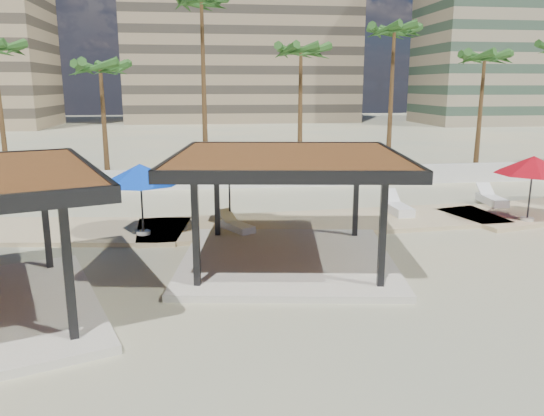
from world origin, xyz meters
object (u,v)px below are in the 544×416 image
(pavilion_central, at_px, (288,199))
(umbrella_c, at_px, (533,165))
(lounger_b, at_px, (397,208))
(lounger_c, at_px, (492,199))
(lounger_a, at_px, (236,226))

(pavilion_central, distance_m, umbrella_c, 11.84)
(umbrella_c, bearing_deg, lounger_b, 156.04)
(umbrella_c, relative_size, lounger_c, 1.74)
(umbrella_c, relative_size, lounger_b, 1.68)
(pavilion_central, xyz_separation_m, lounger_b, (6.15, 5.92, -1.85))
(pavilion_central, bearing_deg, umbrella_c, 26.34)
(umbrella_c, bearing_deg, pavilion_central, -162.03)
(pavilion_central, bearing_deg, lounger_c, 39.96)
(lounger_b, bearing_deg, lounger_c, -79.58)
(lounger_b, bearing_deg, pavilion_central, 132.03)
(pavilion_central, xyz_separation_m, lounger_c, (11.55, 7.10, -1.86))
(lounger_a, xyz_separation_m, lounger_b, (7.65, 2.17, 0.04))
(lounger_b, relative_size, lounger_c, 1.04)
(umbrella_c, distance_m, lounger_b, 6.02)
(pavilion_central, distance_m, lounger_a, 4.47)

